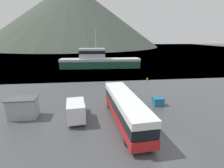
% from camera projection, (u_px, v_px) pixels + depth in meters
% --- Properties ---
extents(ground_plane, '(400.00, 400.00, 0.00)m').
position_uv_depth(ground_plane, '(164.00, 148.00, 15.68)').
color(ground_plane, '#424447').
extents(water_surface, '(240.00, 240.00, 0.00)m').
position_uv_depth(water_surface, '(97.00, 47.00, 153.74)').
color(water_surface, slate).
rests_on(water_surface, ground).
extents(hill_backdrop, '(164.06, 164.06, 58.37)m').
position_uv_depth(hill_backdrop, '(72.00, 15.00, 168.50)').
color(hill_backdrop, '#3D473D').
rests_on(hill_backdrop, ground).
extents(tour_bus, '(3.44, 12.78, 3.15)m').
position_uv_depth(tour_bus, '(125.00, 108.00, 19.98)').
color(tour_bus, red).
rests_on(tour_bus, ground).
extents(delivery_van, '(2.53, 5.40, 2.34)m').
position_uv_depth(delivery_van, '(76.00, 109.00, 20.83)').
color(delivery_van, silver).
rests_on(delivery_van, ground).
extents(fishing_boat, '(24.89, 5.68, 11.70)m').
position_uv_depth(fishing_boat, '(99.00, 61.00, 54.55)').
color(fishing_boat, '#1E5138').
rests_on(fishing_boat, water_surface).
extents(storage_bin, '(1.54, 1.38, 1.12)m').
position_uv_depth(storage_bin, '(158.00, 101.00, 25.23)').
color(storage_bin, teal).
rests_on(storage_bin, ground).
extents(dock_kiosk, '(3.50, 2.32, 2.51)m').
position_uv_depth(dock_kiosk, '(23.00, 108.00, 21.28)').
color(dock_kiosk, '#93999E').
rests_on(dock_kiosk, ground).
extents(mooring_bollard, '(0.33, 0.33, 0.92)m').
position_uv_depth(mooring_bollard, '(147.00, 80.00, 37.94)').
color(mooring_bollard, '#B29919').
rests_on(mooring_bollard, ground).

